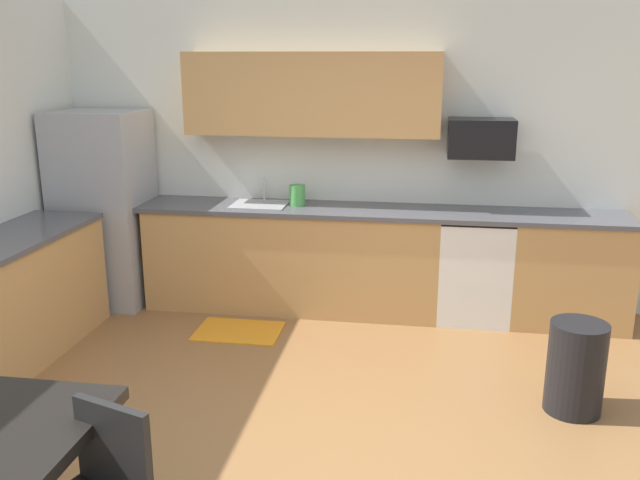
% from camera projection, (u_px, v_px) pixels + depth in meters
% --- Properties ---
extents(ground_plane, '(12.00, 12.00, 0.00)m').
position_uv_depth(ground_plane, '(293.00, 451.00, 3.90)').
color(ground_plane, olive).
extents(wall_back, '(5.80, 0.10, 2.70)m').
position_uv_depth(wall_back, '(349.00, 155.00, 6.07)').
color(wall_back, silver).
rests_on(wall_back, ground).
extents(cabinet_run_back, '(2.58, 0.60, 0.90)m').
position_uv_depth(cabinet_run_back, '(293.00, 259.00, 6.04)').
color(cabinet_run_back, tan).
rests_on(cabinet_run_back, ground).
extents(cabinet_run_back_right, '(0.97, 0.60, 0.90)m').
position_uv_depth(cabinet_run_back_right, '(568.00, 272.00, 5.68)').
color(cabinet_run_back_right, tan).
rests_on(cabinet_run_back_right, ground).
extents(cabinet_run_left, '(0.60, 2.00, 0.90)m').
position_uv_depth(cabinet_run_left, '(4.00, 307.00, 4.89)').
color(cabinet_run_left, tan).
rests_on(cabinet_run_left, ground).
extents(countertop_back, '(4.80, 0.64, 0.04)m').
position_uv_depth(countertop_back, '(344.00, 210.00, 5.85)').
color(countertop_back, '#4C4C51').
rests_on(countertop_back, cabinet_run_back).
extents(upper_cabinets_back, '(2.20, 0.34, 0.70)m').
position_uv_depth(upper_cabinets_back, '(312.00, 94.00, 5.76)').
color(upper_cabinets_back, tan).
extents(refrigerator, '(0.76, 0.70, 1.75)m').
position_uv_depth(refrigerator, '(105.00, 209.00, 6.12)').
color(refrigerator, '#9EA0A5').
rests_on(refrigerator, ground).
extents(oven_range, '(0.60, 0.60, 0.91)m').
position_uv_depth(oven_range, '(474.00, 267.00, 5.80)').
color(oven_range, white).
rests_on(oven_range, ground).
extents(microwave, '(0.54, 0.36, 0.32)m').
position_uv_depth(microwave, '(481.00, 138.00, 5.61)').
color(microwave, black).
extents(sink_basin, '(0.48, 0.40, 0.14)m').
position_uv_depth(sink_basin, '(260.00, 212.00, 5.98)').
color(sink_basin, '#A5A8AD').
rests_on(sink_basin, countertop_back).
extents(sink_faucet, '(0.02, 0.02, 0.24)m').
position_uv_depth(sink_faucet, '(264.00, 190.00, 6.10)').
color(sink_faucet, '#B2B5BA').
rests_on(sink_faucet, countertop_back).
extents(trash_bin, '(0.36, 0.36, 0.60)m').
position_uv_depth(trash_bin, '(576.00, 368.00, 4.28)').
color(trash_bin, black).
rests_on(trash_bin, ground).
extents(floor_mat, '(0.70, 0.50, 0.01)m').
position_uv_depth(floor_mat, '(239.00, 331.00, 5.59)').
color(floor_mat, orange).
rests_on(floor_mat, ground).
extents(kettle, '(0.14, 0.14, 0.20)m').
position_uv_depth(kettle, '(297.00, 196.00, 5.94)').
color(kettle, '#4CA54C').
rests_on(kettle, countertop_back).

